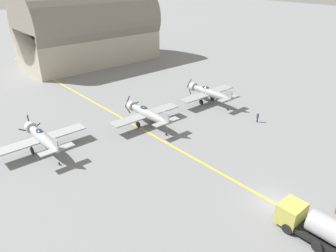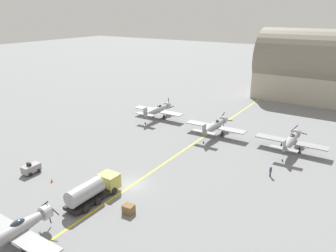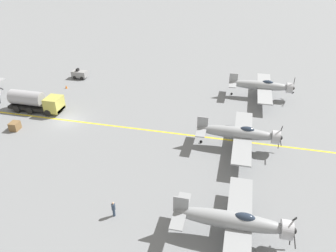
# 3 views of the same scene
# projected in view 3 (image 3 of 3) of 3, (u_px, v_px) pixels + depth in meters

# --- Properties ---
(ground_plane) EXTENTS (400.00, 400.00, 0.00)m
(ground_plane) POSITION_uv_depth(u_px,v_px,m) (67.00, 120.00, 45.49)
(ground_plane) COLOR slate
(taxiway_stripe) EXTENTS (0.30, 160.00, 0.01)m
(taxiway_stripe) POSITION_uv_depth(u_px,v_px,m) (67.00, 120.00, 45.49)
(taxiway_stripe) COLOR yellow
(taxiway_stripe) RESTS_ON ground
(airplane_far_left) EXTENTS (12.00, 9.98, 3.80)m
(airplane_far_left) POSITION_uv_depth(u_px,v_px,m) (262.00, 86.00, 50.94)
(airplane_far_left) COLOR #96989B
(airplane_far_left) RESTS_ON ground
(airplane_far_center) EXTENTS (12.00, 9.98, 3.65)m
(airplane_far_center) POSITION_uv_depth(u_px,v_px,m) (240.00, 133.00, 38.61)
(airplane_far_center) COLOR gray
(airplane_far_center) RESTS_ON ground
(airplane_far_right) EXTENTS (12.00, 9.98, 3.65)m
(airplane_far_right) POSITION_uv_depth(u_px,v_px,m) (235.00, 221.00, 26.68)
(airplane_far_right) COLOR gray
(airplane_far_right) RESTS_ON ground
(fuel_tanker) EXTENTS (2.67, 8.00, 2.98)m
(fuel_tanker) POSITION_uv_depth(u_px,v_px,m) (36.00, 101.00, 47.28)
(fuel_tanker) COLOR black
(fuel_tanker) RESTS_ON ground
(tow_tractor) EXTENTS (1.57, 2.60, 1.79)m
(tow_tractor) POSITION_uv_depth(u_px,v_px,m) (79.00, 74.00, 58.66)
(tow_tractor) COLOR gray
(tow_tractor) RESTS_ON ground
(ground_crew_inspecting) EXTENTS (0.35, 0.35, 1.62)m
(ground_crew_inspecting) POSITION_uv_depth(u_px,v_px,m) (114.00, 208.00, 29.50)
(ground_crew_inspecting) COLOR #334256
(ground_crew_inspecting) RESTS_ON ground
(supply_crate_by_tanker) EXTENTS (1.36, 1.15, 1.08)m
(supply_crate_by_tanker) POSITION_uv_depth(u_px,v_px,m) (15.00, 126.00, 43.06)
(supply_crate_by_tanker) COLOR brown
(supply_crate_by_tanker) RESTS_ON ground
(traffic_cone) EXTENTS (0.36, 0.36, 0.55)m
(traffic_cone) POSITION_uv_depth(u_px,v_px,m) (66.00, 87.00, 54.96)
(traffic_cone) COLOR orange
(traffic_cone) RESTS_ON ground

